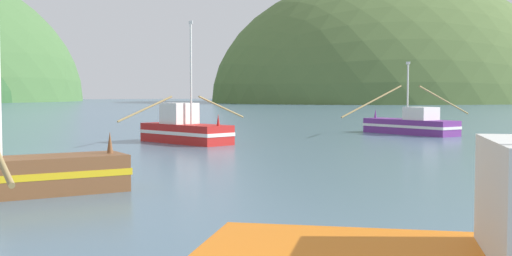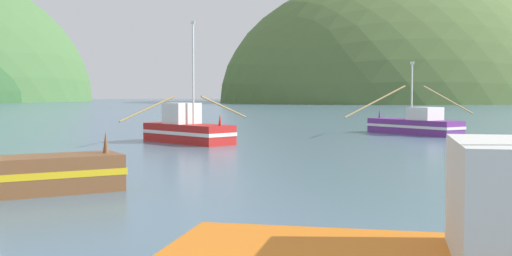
% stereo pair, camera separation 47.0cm
% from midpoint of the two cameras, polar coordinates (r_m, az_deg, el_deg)
% --- Properties ---
extents(hill_far_right, '(114.40, 91.52, 80.08)m').
position_cam_midpoint_polar(hill_far_right, '(207.18, 12.72, 2.27)').
color(hill_far_right, '#516B38').
rests_on(hill_far_right, ground).
extents(fishing_boat_red, '(8.74, 6.88, 7.40)m').
position_cam_midpoint_polar(fishing_boat_red, '(39.56, -5.83, -0.13)').
color(fishing_boat_red, red).
rests_on(fishing_boat_red, ground).
extents(fishing_boat_purple, '(13.20, 7.97, 5.38)m').
position_cam_midpoint_polar(fishing_boat_purple, '(48.72, 14.27, 0.29)').
color(fishing_boat_purple, '#6B2D84').
rests_on(fishing_boat_purple, ground).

